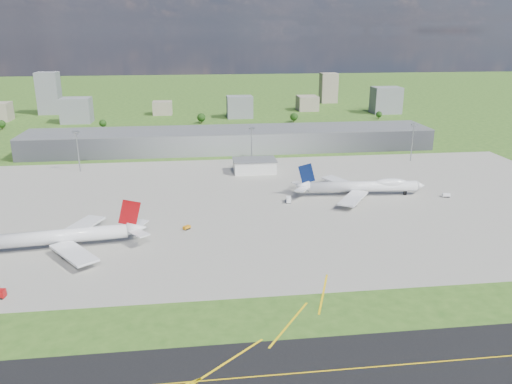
{
  "coord_description": "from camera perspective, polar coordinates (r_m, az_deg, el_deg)",
  "views": [
    {
      "loc": [
        -26.36,
        -202.28,
        85.36
      ],
      "look_at": [
        2.57,
        31.85,
        9.0
      ],
      "focal_mm": 35.0,
      "sensor_mm": 36.0,
      "label": 1
    }
  ],
  "objects": [
    {
      "name": "mast_center",
      "position": [
        326.44,
        -0.5,
        5.97
      ],
      "size": [
        3.5,
        2.0,
        25.9
      ],
      "color": "gray",
      "rests_on": "ground"
    },
    {
      "name": "tree_far_e",
      "position": [
        527.92,
        13.88,
        8.61
      ],
      "size": [
        6.3,
        6.3,
        7.7
      ],
      "color": "#382314",
      "rests_on": "ground"
    },
    {
      "name": "tree_e",
      "position": [
        493.41,
        4.36,
        8.57
      ],
      "size": [
        7.65,
        7.65,
        9.35
      ],
      "color": "#382314",
      "rests_on": "ground"
    },
    {
      "name": "ground",
      "position": [
        363.43,
        -2.7,
        4.33
      ],
      "size": [
        1400.0,
        1400.0,
        0.0
      ],
      "primitive_type": "plane",
      "color": "#2F581B",
      "rests_on": "ground"
    },
    {
      "name": "tug_yellow",
      "position": [
        227.28,
        -7.92,
        -4.07
      ],
      "size": [
        3.69,
        3.59,
        1.66
      ],
      "rotation": [
        0.0,
        0.0,
        0.74
      ],
      "color": "orange",
      "rests_on": "ground"
    },
    {
      "name": "mast_east",
      "position": [
        355.9,
        17.49,
        6.15
      ],
      "size": [
        3.5,
        2.0,
        25.9
      ],
      "color": "gray",
      "rests_on": "ground"
    },
    {
      "name": "mast_west",
      "position": [
        332.66,
        -19.76,
        5.14
      ],
      "size": [
        3.5,
        2.0,
        25.9
      ],
      "color": "gray",
      "rests_on": "ground"
    },
    {
      "name": "van_white_far",
      "position": [
        286.79,
        20.9,
        -0.37
      ],
      "size": [
        4.16,
        2.32,
        2.12
      ],
      "rotation": [
        0.0,
        0.0,
        -0.11
      ],
      "color": "white",
      "rests_on": "ground"
    },
    {
      "name": "tree_far_w",
      "position": [
        509.53,
        -27.08,
        6.93
      ],
      "size": [
        7.2,
        7.2,
        8.8
      ],
      "color": "#382314",
      "rests_on": "ground"
    },
    {
      "name": "apron",
      "position": [
        259.42,
        1.41,
        -1.27
      ],
      "size": [
        360.0,
        190.0,
        0.08
      ],
      "primitive_type": "cube",
      "color": "gray",
      "rests_on": "ground"
    },
    {
      "name": "ops_building",
      "position": [
        315.14,
        -0.18,
        2.97
      ],
      "size": [
        26.0,
        16.0,
        8.0
      ],
      "primitive_type": "cube",
      "color": "silver",
      "rests_on": "ground"
    },
    {
      "name": "bldg_c",
      "position": [
        519.72,
        -1.88,
        9.7
      ],
      "size": [
        26.0,
        20.0,
        22.0
      ],
      "primitive_type": "cube",
      "color": "slate",
      "rests_on": "ground"
    },
    {
      "name": "van_white_near",
      "position": [
        260.55,
        3.76,
        -0.91
      ],
      "size": [
        3.18,
        5.66,
        2.71
      ],
      "rotation": [
        0.0,
        0.0,
        1.41
      ],
      "color": "white",
      "rests_on": "ground"
    },
    {
      "name": "tree_c",
      "position": [
        488.83,
        -6.27,
        8.47
      ],
      "size": [
        8.1,
        8.1,
        9.9
      ],
      "color": "#382314",
      "rests_on": "ground"
    },
    {
      "name": "airliner_red_twin",
      "position": [
        219.39,
        -21.26,
        -4.81
      ],
      "size": [
        70.13,
        54.33,
        19.24
      ],
      "rotation": [
        0.0,
        0.0,
        3.26
      ],
      "color": "silver",
      "rests_on": "ground"
    },
    {
      "name": "bldg_tall_e",
      "position": [
        638.04,
        8.28,
        11.69
      ],
      "size": [
        20.0,
        18.0,
        36.0
      ],
      "primitive_type": "cube",
      "color": "gray",
      "rests_on": "ground"
    },
    {
      "name": "bldg_w",
      "position": [
        520.17,
        -19.83,
        8.78
      ],
      "size": [
        28.0,
        22.0,
        24.0
      ],
      "primitive_type": "cube",
      "color": "slate",
      "rests_on": "ground"
    },
    {
      "name": "bldg_cw",
      "position": [
        548.94,
        -10.63,
        9.43
      ],
      "size": [
        20.0,
        18.0,
        14.0
      ],
      "primitive_type": "cube",
      "color": "gray",
      "rests_on": "ground"
    },
    {
      "name": "bldg_ce",
      "position": [
        571.8,
        5.88,
        10.07
      ],
      "size": [
        22.0,
        24.0,
        16.0
      ],
      "primitive_type": "cube",
      "color": "gray",
      "rests_on": "ground"
    },
    {
      "name": "airliner_blue_quad",
      "position": [
        275.63,
        12.09,
        0.61
      ],
      "size": [
        71.15,
        55.65,
        18.57
      ],
      "rotation": [
        0.0,
        0.0,
        -0.08
      ],
      "color": "silver",
      "rests_on": "ground"
    },
    {
      "name": "terminal",
      "position": [
        376.36,
        -2.89,
        5.97
      ],
      "size": [
        300.0,
        42.0,
        15.0
      ],
      "primitive_type": "cube",
      "color": "gray",
      "rests_on": "ground"
    },
    {
      "name": "bldg_tall_w",
      "position": [
        586.32,
        -22.58,
        10.39
      ],
      "size": [
        22.0,
        20.0,
        44.0
      ],
      "primitive_type": "cube",
      "color": "slate",
      "rests_on": "ground"
    },
    {
      "name": "tree_w",
      "position": [
        481.48,
        -17.1,
        7.53
      ],
      "size": [
        6.75,
        6.75,
        8.25
      ],
      "color": "#382314",
      "rests_on": "ground"
    },
    {
      "name": "bldg_e",
      "position": [
        566.08,
        14.63,
        10.13
      ],
      "size": [
        30.0,
        22.0,
        28.0
      ],
      "primitive_type": "cube",
      "color": "slate",
      "rests_on": "ground"
    }
  ]
}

